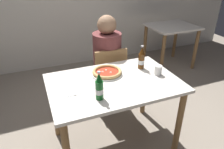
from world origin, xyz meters
TOP-DOWN VIEW (x-y plane):
  - ground_plane at (0.00, 0.00)m, footprint 8.00×8.00m
  - dining_table_main at (0.00, 0.00)m, footprint 1.20×0.80m
  - chair_behind_table at (0.18, 0.61)m, footprint 0.42×0.42m
  - diner_seated at (0.18, 0.66)m, footprint 0.34×0.34m
  - dining_table_background at (1.67, 1.42)m, footprint 0.80×0.70m
  - pizza_margherita_near at (-0.01, 0.16)m, footprint 0.31×0.31m
  - beer_bottle_left at (-0.21, -0.21)m, footprint 0.07×0.07m
  - beer_bottle_center at (0.37, 0.16)m, footprint 0.07×0.07m
  - napkin_with_cutlery at (-0.43, -0.01)m, footprint 0.21×0.21m
  - paper_cup at (0.45, -0.03)m, footprint 0.07×0.07m

SIDE VIEW (x-z plane):
  - ground_plane at x=0.00m, z-range 0.00..0.00m
  - chair_behind_table at x=0.18m, z-range 0.06..0.91m
  - diner_seated at x=0.18m, z-range -0.02..1.19m
  - dining_table_background at x=1.67m, z-range 0.22..0.97m
  - dining_table_main at x=0.00m, z-range 0.26..1.01m
  - napkin_with_cutlery at x=-0.43m, z-range 0.75..0.76m
  - pizza_margherita_near at x=-0.01m, z-range 0.75..0.79m
  - paper_cup at x=0.45m, z-range 0.75..0.84m
  - beer_bottle_left at x=-0.21m, z-range 0.73..0.98m
  - beer_bottle_center at x=0.37m, z-range 0.73..0.98m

